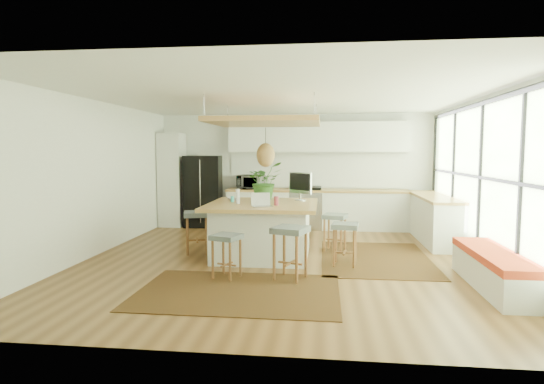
# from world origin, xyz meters

# --- Properties ---
(floor) EXTENTS (7.00, 7.00, 0.00)m
(floor) POSITION_xyz_m (0.00, 0.00, 0.00)
(floor) COLOR #583619
(floor) RESTS_ON ground
(ceiling) EXTENTS (7.00, 7.00, 0.00)m
(ceiling) POSITION_xyz_m (0.00, 0.00, 2.70)
(ceiling) COLOR white
(ceiling) RESTS_ON ground
(wall_back) EXTENTS (6.50, 0.00, 6.50)m
(wall_back) POSITION_xyz_m (0.00, 3.50, 1.35)
(wall_back) COLOR silver
(wall_back) RESTS_ON ground
(wall_front) EXTENTS (6.50, 0.00, 6.50)m
(wall_front) POSITION_xyz_m (0.00, -3.50, 1.35)
(wall_front) COLOR silver
(wall_front) RESTS_ON ground
(wall_left) EXTENTS (0.00, 7.00, 7.00)m
(wall_left) POSITION_xyz_m (-3.25, 0.00, 1.35)
(wall_left) COLOR silver
(wall_left) RESTS_ON ground
(wall_right) EXTENTS (0.00, 7.00, 7.00)m
(wall_right) POSITION_xyz_m (3.25, 0.00, 1.35)
(wall_right) COLOR silver
(wall_right) RESTS_ON ground
(window_wall) EXTENTS (0.10, 6.20, 2.60)m
(window_wall) POSITION_xyz_m (3.22, 0.00, 1.40)
(window_wall) COLOR black
(window_wall) RESTS_ON wall_right
(pantry) EXTENTS (0.55, 0.60, 2.25)m
(pantry) POSITION_xyz_m (-2.95, 3.18, 1.12)
(pantry) COLOR silver
(pantry) RESTS_ON floor
(back_counter_base) EXTENTS (4.20, 0.60, 0.88)m
(back_counter_base) POSITION_xyz_m (0.55, 3.18, 0.44)
(back_counter_base) COLOR silver
(back_counter_base) RESTS_ON floor
(back_counter_top) EXTENTS (4.24, 0.64, 0.05)m
(back_counter_top) POSITION_xyz_m (0.55, 3.18, 0.90)
(back_counter_top) COLOR olive
(back_counter_top) RESTS_ON back_counter_base
(backsplash) EXTENTS (4.20, 0.02, 0.80)m
(backsplash) POSITION_xyz_m (0.55, 3.48, 1.35)
(backsplash) COLOR white
(backsplash) RESTS_ON wall_back
(upper_cabinets) EXTENTS (4.20, 0.34, 0.70)m
(upper_cabinets) POSITION_xyz_m (0.55, 3.32, 2.15)
(upper_cabinets) COLOR silver
(upper_cabinets) RESTS_ON wall_back
(range) EXTENTS (0.76, 0.62, 1.00)m
(range) POSITION_xyz_m (0.30, 3.18, 0.50)
(range) COLOR #A5A5AA
(range) RESTS_ON floor
(right_counter_base) EXTENTS (0.60, 2.50, 0.88)m
(right_counter_base) POSITION_xyz_m (2.93, 2.00, 0.44)
(right_counter_base) COLOR silver
(right_counter_base) RESTS_ON floor
(right_counter_top) EXTENTS (0.64, 2.54, 0.05)m
(right_counter_top) POSITION_xyz_m (2.93, 2.00, 0.90)
(right_counter_top) COLOR olive
(right_counter_top) RESTS_ON right_counter_base
(window_bench) EXTENTS (0.52, 2.00, 0.50)m
(window_bench) POSITION_xyz_m (2.95, -1.20, 0.25)
(window_bench) COLOR silver
(window_bench) RESTS_ON floor
(ceiling_panel) EXTENTS (1.86, 1.86, 0.80)m
(ceiling_panel) POSITION_xyz_m (-0.30, 0.40, 2.05)
(ceiling_panel) COLOR olive
(ceiling_panel) RESTS_ON ceiling
(rug_near) EXTENTS (2.60, 1.80, 0.01)m
(rug_near) POSITION_xyz_m (-0.38, -1.74, 0.01)
(rug_near) COLOR black
(rug_near) RESTS_ON floor
(rug_right) EXTENTS (1.80, 2.60, 0.01)m
(rug_right) POSITION_xyz_m (1.59, 0.33, 0.01)
(rug_right) COLOR black
(rug_right) RESTS_ON floor
(fridge) EXTENTS (0.89, 0.72, 1.71)m
(fridge) POSITION_xyz_m (-2.19, 3.20, 0.93)
(fridge) COLOR black
(fridge) RESTS_ON floor
(island) EXTENTS (1.85, 1.85, 0.93)m
(island) POSITION_xyz_m (-0.33, 0.26, 0.47)
(island) COLOR olive
(island) RESTS_ON floor
(stool_near_left) EXTENTS (0.48, 0.48, 0.64)m
(stool_near_left) POSITION_xyz_m (-0.67, -1.13, 0.35)
(stool_near_left) COLOR #4E5656
(stool_near_left) RESTS_ON floor
(stool_near_right) EXTENTS (0.57, 0.57, 0.76)m
(stool_near_right) POSITION_xyz_m (0.24, -1.08, 0.35)
(stool_near_right) COLOR #4E5656
(stool_near_right) RESTS_ON floor
(stool_right_front) EXTENTS (0.45, 0.45, 0.68)m
(stool_right_front) POSITION_xyz_m (1.05, -0.23, 0.35)
(stool_right_front) COLOR #4E5656
(stool_right_front) RESTS_ON floor
(stool_right_back) EXTENTS (0.49, 0.49, 0.68)m
(stool_right_back) POSITION_xyz_m (0.91, 0.81, 0.35)
(stool_right_back) COLOR #4E5656
(stool_right_back) RESTS_ON floor
(stool_left_side) EXTENTS (0.55, 0.55, 0.75)m
(stool_left_side) POSITION_xyz_m (-1.53, 0.38, 0.35)
(stool_left_side) COLOR #4E5656
(stool_left_side) RESTS_ON floor
(laptop) EXTENTS (0.41, 0.42, 0.24)m
(laptop) POSITION_xyz_m (-0.28, -0.25, 1.05)
(laptop) COLOR #A5A5AA
(laptop) RESTS_ON island
(monitor) EXTENTS (0.55, 0.53, 0.52)m
(monitor) POSITION_xyz_m (0.29, 0.72, 1.19)
(monitor) COLOR #A5A5AA
(monitor) RESTS_ON island
(microwave) EXTENTS (0.66, 0.47, 0.40)m
(microwave) POSITION_xyz_m (-1.01, 3.14, 1.13)
(microwave) COLOR #A5A5AA
(microwave) RESTS_ON back_counter_top
(island_plant) EXTENTS (0.84, 0.88, 0.54)m
(island_plant) POSITION_xyz_m (-0.36, 0.75, 1.20)
(island_plant) COLOR #1E4C19
(island_plant) RESTS_ON island
(island_bowl) EXTENTS (0.30, 0.30, 0.06)m
(island_bowl) POSITION_xyz_m (-0.91, 0.61, 0.96)
(island_bowl) COLOR beige
(island_bowl) RESTS_ON island
(island_bottle_0) EXTENTS (0.07, 0.07, 0.19)m
(island_bottle_0) POSITION_xyz_m (-0.88, 0.36, 1.03)
(island_bottle_0) COLOR #39DFE7
(island_bottle_0) RESTS_ON island
(island_bottle_1) EXTENTS (0.07, 0.07, 0.19)m
(island_bottle_1) POSITION_xyz_m (-0.73, 0.11, 1.03)
(island_bottle_1) COLOR white
(island_bottle_1) RESTS_ON island
(island_bottle_2) EXTENTS (0.07, 0.07, 0.19)m
(island_bottle_2) POSITION_xyz_m (-0.08, -0.04, 1.03)
(island_bottle_2) COLOR #9B333F
(island_bottle_2) RESTS_ON island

